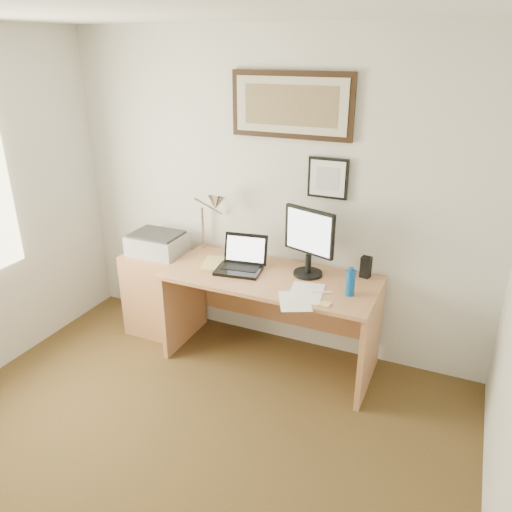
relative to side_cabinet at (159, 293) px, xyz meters
The scene contains 17 objects.
wall_back 1.32m from the side_cabinet, 19.18° to the left, with size 3.50×0.02×2.50m, color silver.
side_cabinet is the anchor object (origin of this frame).
water_bottle 1.75m from the side_cabinet, ahead, with size 0.07×0.07×0.19m, color #0B4997.
bottle_cap 1.78m from the side_cabinet, ahead, with size 0.03×0.03×0.02m, color #0B4997.
speaker 1.79m from the side_cabinet, ahead, with size 0.07×0.06×0.16m, color black.
paper_sheet_a 1.47m from the side_cabinet, 14.49° to the right, with size 0.21×0.30×0.00m, color white.
paper_sheet_b 1.47m from the side_cabinet, ahead, with size 0.23×0.33×0.00m, color white.
sticky_pad 1.65m from the side_cabinet, 11.55° to the right, with size 0.07×0.07×0.01m, color #E7CB6D.
marker_pen 1.56m from the side_cabinet, ahead, with size 0.02×0.02×0.14m, color white.
book 0.64m from the side_cabinet, ahead, with size 0.20×0.27×0.02m, color #DCC567.
desk 1.08m from the side_cabinet, ahead, with size 1.60×0.70×0.75m.
laptop 0.93m from the side_cabinet, ahead, with size 0.37×0.34×0.26m.
lcd_monitor 1.48m from the side_cabinet, ahead, with size 0.41×0.22×0.52m.
printer 0.45m from the side_cabinet, 69.99° to the left, with size 0.44×0.34×0.18m.
desk_lamp 0.98m from the side_cabinet, 14.38° to the left, with size 0.29×0.27×0.53m.
picture_large 1.93m from the side_cabinet, 15.25° to the left, with size 0.92×0.04×0.47m.
picture_small 1.77m from the side_cabinet, 12.05° to the left, with size 0.30×0.03×0.30m.
Camera 1 is at (1.42, -1.51, 2.34)m, focal length 35.00 mm.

